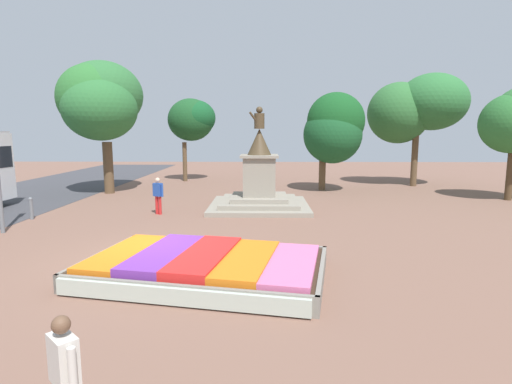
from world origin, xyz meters
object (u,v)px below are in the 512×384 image
(kerb_bollard_north, at_px, (31,208))
(pedestrian_crossing_plaza, at_px, (158,193))
(statue_monument, at_px, (259,187))
(flower_planter, at_px, (204,266))
(pedestrian_near_planter, at_px, (65,373))

(kerb_bollard_north, bearing_deg, pedestrian_crossing_plaza, 12.81)
(pedestrian_crossing_plaza, distance_m, kerb_bollard_north, 5.08)
(statue_monument, bearing_deg, flower_planter, -97.93)
(statue_monument, bearing_deg, pedestrian_crossing_plaza, -159.60)
(statue_monument, relative_size, pedestrian_near_planter, 3.01)
(statue_monument, height_order, kerb_bollard_north, statue_monument)
(flower_planter, bearing_deg, kerb_bollard_north, 141.08)
(statue_monument, xyz_separation_m, kerb_bollard_north, (-9.30, -2.75, -0.51))
(pedestrian_crossing_plaza, bearing_deg, pedestrian_near_planter, -79.73)
(statue_monument, distance_m, pedestrian_near_planter, 14.72)
(flower_planter, height_order, pedestrian_crossing_plaza, pedestrian_crossing_plaza)
(pedestrian_crossing_plaza, xyz_separation_m, kerb_bollard_north, (-4.93, -1.12, -0.44))
(pedestrian_near_planter, xyz_separation_m, kerb_bollard_north, (-7.28, 11.83, -0.41))
(pedestrian_crossing_plaza, relative_size, kerb_bollard_north, 1.74)
(flower_planter, relative_size, pedestrian_near_planter, 4.06)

